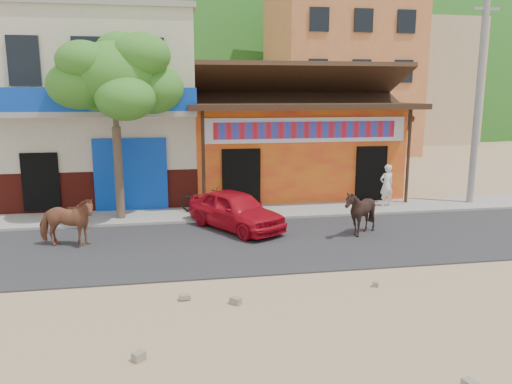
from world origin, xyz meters
TOP-DOWN VIEW (x-y plane):
  - ground at (0.00, 0.00)m, footprint 120.00×120.00m
  - road at (0.00, 2.50)m, footprint 60.00×5.00m
  - sidewalk at (0.00, 6.00)m, footprint 60.00×2.00m
  - dance_club at (2.00, 10.00)m, footprint 8.00×6.00m
  - cafe_building at (-5.50, 10.00)m, footprint 7.00×6.00m
  - apartment_front at (9.00, 24.00)m, footprint 9.00×9.00m
  - apartment_rear at (18.00, 30.00)m, footprint 8.00×8.00m
  - hillside at (0.00, 70.00)m, footprint 100.00×40.00m
  - tree at (-4.60, 5.80)m, footprint 3.00×3.00m
  - utility_pole at (8.20, 6.00)m, footprint 0.24×0.24m
  - cow_tan at (-5.78, 3.10)m, footprint 1.72×0.98m
  - cow_dark at (2.52, 2.76)m, footprint 1.32×1.19m
  - red_car at (-1.00, 4.07)m, footprint 3.05×3.75m
  - scooter at (-1.86, 6.01)m, footprint 1.76×1.30m
  - pedestrian at (4.80, 5.98)m, footprint 0.62×0.47m
  - cafe_chair_right at (-6.00, 5.41)m, footprint 0.45×0.45m

SIDE VIEW (x-z plane):
  - ground at x=0.00m, z-range 0.00..0.00m
  - road at x=0.00m, z-range 0.00..0.04m
  - sidewalk at x=0.00m, z-range 0.00..0.12m
  - scooter at x=-1.86m, z-range 0.12..1.00m
  - cafe_chair_right at x=-6.00m, z-range 0.12..1.01m
  - red_car at x=-1.00m, z-range 0.04..1.24m
  - cow_tan at x=-5.78m, z-range 0.04..1.41m
  - cow_dark at x=2.52m, z-range 0.04..1.42m
  - pedestrian at x=4.80m, z-range 0.12..1.64m
  - dance_club at x=2.00m, z-range 0.00..3.60m
  - tree at x=-4.60m, z-range 0.12..6.12m
  - cafe_building at x=-5.50m, z-range 0.00..7.00m
  - utility_pole at x=8.20m, z-range 0.12..8.12m
  - apartment_rear at x=18.00m, z-range 0.00..10.00m
  - apartment_front at x=9.00m, z-range 0.00..12.00m
  - hillside at x=0.00m, z-range 0.00..24.00m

